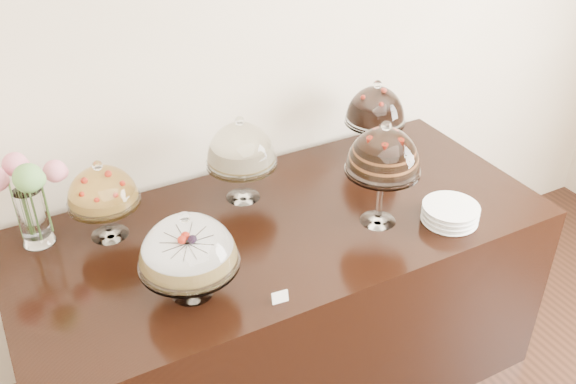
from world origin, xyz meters
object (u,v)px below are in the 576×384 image
cake_stand_cheesecake (241,148)px  cake_stand_dark_choco (376,108)px  flower_vase (25,193)px  display_counter (283,304)px  plate_stack (450,213)px  cake_stand_sugar_sponge (188,246)px  cake_stand_fruit_tart (102,190)px  cake_stand_choco_layer (384,154)px

cake_stand_cheesecake → cake_stand_dark_choco: bearing=2.8°
cake_stand_dark_choco → flower_vase: size_ratio=0.99×
cake_stand_dark_choco → flower_vase: flower_vase is taller
display_counter → plate_stack: 0.85m
cake_stand_sugar_sponge → cake_stand_cheesecake: 0.64m
cake_stand_cheesecake → flower_vase: (-0.85, 0.07, -0.00)m
display_counter → cake_stand_sugar_sponge: cake_stand_sugar_sponge is taller
cake_stand_sugar_sponge → cake_stand_dark_choco: cake_stand_dark_choco is taller
display_counter → cake_stand_cheesecake: bearing=103.2°
cake_stand_fruit_tart → plate_stack: (1.26, -0.57, -0.18)m
flower_vase → display_counter: bearing=-19.8°
cake_stand_sugar_sponge → cake_stand_choco_layer: (0.84, 0.05, 0.11)m
cake_stand_cheesecake → flower_vase: 0.86m
cake_stand_dark_choco → cake_stand_fruit_tart: size_ratio=1.15×
display_counter → cake_stand_choco_layer: size_ratio=4.80×
plate_stack → cake_stand_choco_layer: bearing=151.4°
cake_stand_cheesecake → cake_stand_fruit_tart: cake_stand_cheesecake is taller
cake_stand_fruit_tart → plate_stack: 1.40m
cake_stand_sugar_sponge → display_counter: bearing=25.1°
display_counter → cake_stand_sugar_sponge: (-0.48, -0.22, 0.66)m
cake_stand_sugar_sponge → flower_vase: bearing=127.9°
display_counter → cake_stand_sugar_sponge: 0.85m
cake_stand_dark_choco → cake_stand_fruit_tart: (-1.29, -0.03, -0.04)m
cake_stand_cheesecake → cake_stand_dark_choco: 0.70m
cake_stand_fruit_tart → flower_vase: 0.28m
cake_stand_dark_choco → plate_stack: size_ratio=1.73×
display_counter → cake_stand_fruit_tart: 0.96m
cake_stand_choco_layer → cake_stand_sugar_sponge: bearing=-176.4°
cake_stand_choco_layer → cake_stand_fruit_tart: bearing=156.7°
cake_stand_dark_choco → cake_stand_sugar_sponge: bearing=-155.5°
cake_stand_cheesecake → cake_stand_fruit_tart: (-0.59, 0.00, -0.03)m
cake_stand_choco_layer → plate_stack: (0.26, -0.14, -0.28)m
display_counter → cake_stand_cheesecake: size_ratio=5.66×
display_counter → cake_stand_choco_layer: bearing=-25.9°
cake_stand_sugar_sponge → cake_stand_dark_choco: (1.13, 0.51, 0.04)m
cake_stand_dark_choco → cake_stand_fruit_tart: cake_stand_dark_choco is taller
cake_stand_cheesecake → display_counter: bearing=-76.8°
cake_stand_choco_layer → cake_stand_dark_choco: bearing=58.0°
display_counter → flower_vase: 1.19m
flower_vase → plate_stack: flower_vase is taller
display_counter → cake_stand_fruit_tart: bearing=158.2°
cake_stand_choco_layer → cake_stand_fruit_tart: size_ratio=1.35×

